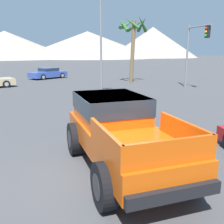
# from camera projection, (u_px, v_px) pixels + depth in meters

# --- Properties ---
(ground_plane) EXTENTS (320.00, 320.00, 0.00)m
(ground_plane) POSITION_uv_depth(u_px,v_px,m) (109.00, 169.00, 7.13)
(ground_plane) COLOR #424244
(orange_pickup_truck) EXTENTS (2.50, 5.32, 1.89)m
(orange_pickup_truck) POSITION_uv_depth(u_px,v_px,m) (118.00, 127.00, 7.16)
(orange_pickup_truck) COLOR #CC4C0C
(orange_pickup_truck) RESTS_ON ground_plane
(parked_car_blue) EXTENTS (4.61, 3.93, 1.24)m
(parked_car_blue) POSITION_uv_depth(u_px,v_px,m) (48.00, 73.00, 30.55)
(parked_car_blue) COLOR #334C9E
(parked_car_blue) RESTS_ON ground_plane
(traffic_light_main) EXTENTS (0.38, 3.14, 5.32)m
(traffic_light_main) POSITION_uv_depth(u_px,v_px,m) (196.00, 44.00, 21.64)
(traffic_light_main) COLOR slate
(traffic_light_main) RESTS_ON ground_plane
(street_lamp_post) EXTENTS (0.90, 0.24, 8.48)m
(street_lamp_post) POSITION_uv_depth(u_px,v_px,m) (101.00, 20.00, 16.33)
(street_lamp_post) COLOR slate
(street_lamp_post) RESTS_ON ground_plane
(palm_tree_tall) EXTENTS (3.04, 3.16, 6.38)m
(palm_tree_tall) POSITION_uv_depth(u_px,v_px,m) (133.00, 33.00, 25.44)
(palm_tree_tall) COLOR brown
(palm_tree_tall) RESTS_ON ground_plane
(distant_mountain_range) EXTENTS (169.19, 66.68, 21.74)m
(distant_mountain_range) POSITION_uv_depth(u_px,v_px,m) (15.00, 40.00, 112.70)
(distant_mountain_range) COLOR gray
(distant_mountain_range) RESTS_ON ground_plane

